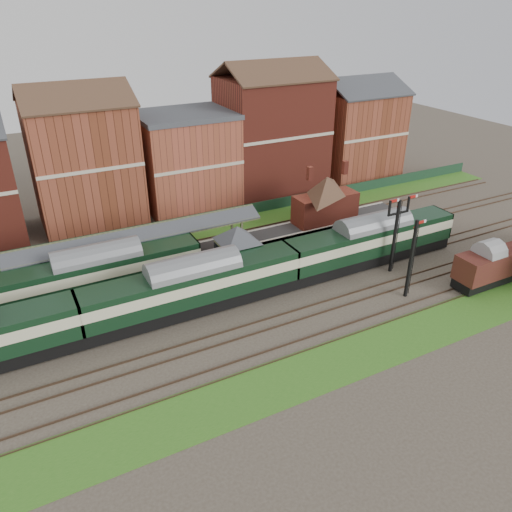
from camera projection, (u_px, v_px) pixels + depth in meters
name	position (u px, v px, depth m)	size (l,w,h in m)	color
ground	(279.00, 287.00, 49.65)	(160.00, 160.00, 0.00)	#473D33
grass_back	(215.00, 228.00, 62.19)	(90.00, 4.50, 0.06)	#2D6619
grass_front	(354.00, 356.00, 40.22)	(90.00, 5.00, 0.06)	#2D6619
fence	(209.00, 217.00, 63.42)	(90.00, 0.12, 1.50)	#193823
platform	(196.00, 254.00, 55.02)	(55.00, 3.40, 1.00)	#2D2D2D
signal_box	(238.00, 252.00, 49.48)	(5.40, 5.40, 6.00)	#697855
brick_hut	(305.00, 253.00, 53.69)	(3.20, 2.64, 2.94)	brown
station_building	(326.00, 199.00, 60.38)	(8.10, 8.10, 5.90)	maroon
canopy	(139.00, 231.00, 50.66)	(26.00, 3.89, 4.08)	#4B5132
semaphore_bracket	(396.00, 231.00, 50.47)	(3.60, 0.25, 8.18)	black
semaphore_siding	(411.00, 258.00, 46.33)	(1.23, 0.25, 8.00)	black
town_backdrop	(185.00, 155.00, 65.94)	(69.00, 10.00, 16.00)	maroon
dmu_train	(194.00, 286.00, 44.74)	(60.48, 3.18, 4.65)	black
platform_railcar	(99.00, 273.00, 47.01)	(19.43, 3.06, 4.47)	black
goods_van_a	(485.00, 266.00, 49.02)	(6.27, 2.72, 3.80)	black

